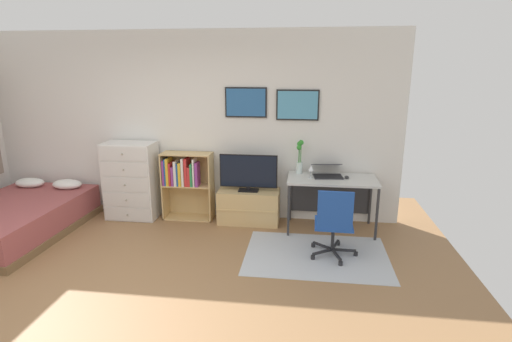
% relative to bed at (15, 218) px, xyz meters
% --- Properties ---
extents(ground_plane, '(7.20, 7.20, 0.00)m').
position_rel_bed_xyz_m(ground_plane, '(2.13, -1.35, -0.22)').
color(ground_plane, '#936B44').
extents(wall_back_with_posters, '(6.12, 0.09, 2.70)m').
position_rel_bed_xyz_m(wall_back_with_posters, '(2.14, 1.08, 1.13)').
color(wall_back_with_posters, silver).
rests_on(wall_back_with_posters, ground_plane).
extents(area_rug, '(1.70, 1.20, 0.01)m').
position_rel_bed_xyz_m(area_rug, '(4.01, -0.12, -0.22)').
color(area_rug, '#B2B7BC').
rests_on(area_rug, ground_plane).
extents(bed, '(1.41, 2.05, 0.56)m').
position_rel_bed_xyz_m(bed, '(0.00, 0.00, 0.00)').
color(bed, brown).
rests_on(bed, ground_plane).
extents(dresser, '(0.74, 0.46, 1.14)m').
position_rel_bed_xyz_m(dresser, '(1.31, 0.80, 0.35)').
color(dresser, silver).
rests_on(dresser, ground_plane).
extents(bookshelf, '(0.73, 0.30, 0.99)m').
position_rel_bed_xyz_m(bookshelf, '(2.09, 0.86, 0.38)').
color(bookshelf, tan).
rests_on(bookshelf, ground_plane).
extents(tv_stand, '(0.87, 0.41, 0.48)m').
position_rel_bed_xyz_m(tv_stand, '(3.05, 0.82, 0.02)').
color(tv_stand, tan).
rests_on(tv_stand, ground_plane).
extents(television, '(0.82, 0.16, 0.53)m').
position_rel_bed_xyz_m(television, '(3.05, 0.79, 0.53)').
color(television, black).
rests_on(television, tv_stand).
extents(desk, '(1.20, 0.63, 0.74)m').
position_rel_bed_xyz_m(desk, '(4.21, 0.78, 0.39)').
color(desk, silver).
rests_on(desk, ground_plane).
extents(office_chair, '(0.56, 0.58, 0.86)m').
position_rel_bed_xyz_m(office_chair, '(4.20, -0.15, 0.24)').
color(office_chair, '#232326').
rests_on(office_chair, ground_plane).
extents(laptop, '(0.44, 0.47, 0.17)m').
position_rel_bed_xyz_m(laptop, '(4.15, 0.83, 0.58)').
color(laptop, '#333338').
rests_on(laptop, desk).
extents(computer_mouse, '(0.06, 0.10, 0.03)m').
position_rel_bed_xyz_m(computer_mouse, '(4.40, 0.72, 0.53)').
color(computer_mouse, '#262628').
rests_on(computer_mouse, desk).
extents(bamboo_vase, '(0.10, 0.09, 0.48)m').
position_rel_bed_xyz_m(bamboo_vase, '(3.76, 0.90, 0.74)').
color(bamboo_vase, silver).
rests_on(bamboo_vase, desk).
extents(wine_glass, '(0.07, 0.07, 0.18)m').
position_rel_bed_xyz_m(wine_glass, '(3.92, 0.66, 0.65)').
color(wine_glass, silver).
rests_on(wine_glass, desk).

